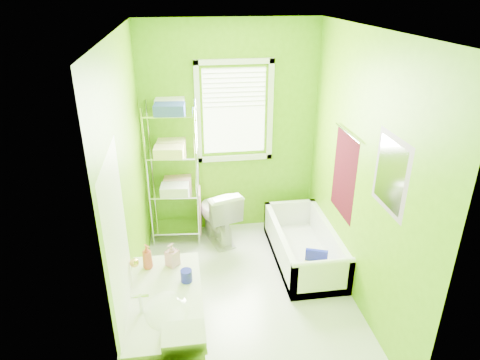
{
  "coord_description": "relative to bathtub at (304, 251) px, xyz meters",
  "views": [
    {
      "loc": [
        -0.59,
        -3.43,
        2.93
      ],
      "look_at": [
        -0.06,
        0.25,
        1.21
      ],
      "focal_mm": 32.0,
      "sensor_mm": 36.0,
      "label": 1
    }
  ],
  "objects": [
    {
      "name": "ground",
      "position": [
        -0.73,
        -0.52,
        -0.14
      ],
      "size": [
        2.9,
        2.9,
        0.0
      ],
      "primitive_type": "plane",
      "color": "silver",
      "rests_on": "ground"
    },
    {
      "name": "room_envelope",
      "position": [
        -0.73,
        -0.52,
        1.4
      ],
      "size": [
        2.14,
        2.94,
        2.62
      ],
      "color": "#5B9C07",
      "rests_on": "ground"
    },
    {
      "name": "window",
      "position": [
        -0.68,
        0.91,
        1.47
      ],
      "size": [
        0.92,
        0.05,
        1.22
      ],
      "color": "white",
      "rests_on": "ground"
    },
    {
      "name": "door",
      "position": [
        -1.77,
        -1.51,
        0.86
      ],
      "size": [
        0.09,
        0.8,
        2.0
      ],
      "color": "white",
      "rests_on": "ground"
    },
    {
      "name": "right_wall_decor",
      "position": [
        0.31,
        -0.54,
        1.18
      ],
      "size": [
        0.04,
        1.48,
        1.17
      ],
      "color": "#3E070F",
      "rests_on": "ground"
    },
    {
      "name": "bathtub",
      "position": [
        0.0,
        0.0,
        0.0
      ],
      "size": [
        0.65,
        1.38,
        0.45
      ],
      "color": "white",
      "rests_on": "ground"
    },
    {
      "name": "toilet",
      "position": [
        -0.93,
        0.62,
        0.22
      ],
      "size": [
        0.59,
        0.79,
        0.72
      ],
      "primitive_type": "imported",
      "rotation": [
        0.0,
        0.0,
        3.43
      ],
      "color": "white",
      "rests_on": "ground"
    },
    {
      "name": "vanity",
      "position": [
        -1.51,
        -1.4,
        0.29
      ],
      "size": [
        0.56,
        1.1,
        1.03
      ],
      "color": "white",
      "rests_on": "ground"
    },
    {
      "name": "wire_shelf_unit",
      "position": [
        -1.41,
        0.72,
        0.93
      ],
      "size": [
        0.62,
        0.49,
        1.75
      ],
      "color": "silver",
      "rests_on": "ground"
    }
  ]
}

